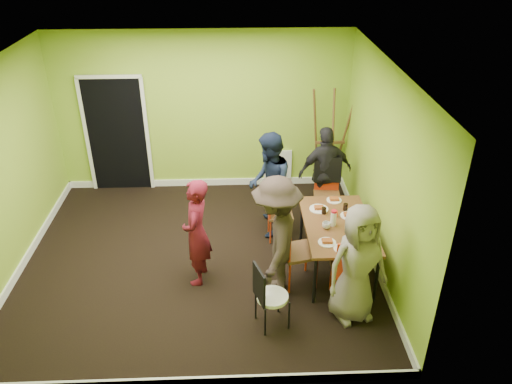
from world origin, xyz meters
TOP-DOWN VIEW (x-y plane):
  - ground at (0.00, 0.00)m, footprint 5.00×5.00m
  - room_walls at (-0.02, 0.04)m, footprint 5.04×4.54m
  - dining_table at (1.91, -0.31)m, footprint 0.90×1.50m
  - chair_left_far at (1.13, 0.50)m, footprint 0.38×0.38m
  - chair_left_near at (1.27, -0.59)m, footprint 0.53×0.53m
  - chair_back_end at (2.00, 1.09)m, footprint 0.47×0.54m
  - chair_front_end at (1.93, -1.04)m, footprint 0.45×0.45m
  - chair_bentwood at (0.90, -1.37)m, footprint 0.44×0.43m
  - easel at (2.19, 2.02)m, footprint 0.76×0.72m
  - plate_near_left at (1.71, 0.07)m, footprint 0.27×0.27m
  - plate_near_right at (1.69, -0.74)m, footprint 0.23×0.23m
  - plate_far_back at (1.96, 0.30)m, footprint 0.22×0.22m
  - plate_far_front at (1.86, -0.88)m, footprint 0.23×0.23m
  - plate_wall_back at (2.09, -0.12)m, footprint 0.23×0.23m
  - plate_wall_front at (2.22, -0.49)m, footprint 0.27×0.27m
  - thermos at (1.83, -0.34)m, footprint 0.08×0.08m
  - blue_bottle at (2.07, -0.61)m, footprint 0.08×0.08m
  - orange_bottle at (1.92, -0.13)m, footprint 0.04×0.04m
  - glass_mid at (1.76, -0.04)m, footprint 0.07×0.07m
  - glass_back at (2.07, 0.04)m, footprint 0.06×0.06m
  - glass_front at (2.01, -0.83)m, footprint 0.06×0.06m
  - cup_a at (1.73, -0.41)m, footprint 0.11×0.11m
  - cup_b at (2.09, -0.24)m, footprint 0.11×0.11m
  - person_standing at (0.02, -0.45)m, footprint 0.42×0.59m
  - person_left_far at (1.04, 0.69)m, footprint 0.67×0.83m
  - person_left_near at (1.04, -0.75)m, footprint 0.81×1.18m
  - person_back_end at (1.98, 1.21)m, footprint 0.95×0.55m
  - person_front_end at (1.96, -1.23)m, footprint 0.87×0.70m

SIDE VIEW (x-z plane):
  - ground at x=0.00m, z-range 0.00..0.00m
  - chair_bentwood at x=0.90m, z-range 0.05..0.92m
  - chair_left_far at x=1.13m, z-range 0.06..0.95m
  - chair_front_end at x=1.93m, z-range 0.06..1.07m
  - chair_left_near at x=1.27m, z-range 0.07..1.13m
  - dining_table at x=1.91m, z-range 0.32..1.07m
  - chair_back_end at x=2.00m, z-range 0.22..1.26m
  - plate_near_left at x=1.71m, z-range 0.75..0.76m
  - plate_near_right at x=1.69m, z-range 0.75..0.76m
  - plate_far_back at x=1.96m, z-range 0.75..0.76m
  - plate_far_front at x=1.86m, z-range 0.75..0.76m
  - plate_wall_back at x=2.09m, z-range 0.75..0.76m
  - plate_wall_front at x=2.22m, z-range 0.75..0.76m
  - person_standing at x=0.02m, z-range 0.00..1.51m
  - person_back_end at x=1.98m, z-range 0.00..1.52m
  - person_front_end at x=1.96m, z-range 0.00..1.56m
  - orange_bottle at x=1.92m, z-range 0.75..0.84m
  - cup_a at x=1.73m, z-range 0.75..0.84m
  - glass_mid at x=1.76m, z-range 0.75..0.84m
  - glass_front at x=2.01m, z-range 0.75..0.85m
  - glass_back at x=2.07m, z-range 0.75..0.85m
  - cup_b at x=2.09m, z-range 0.75..0.85m
  - person_left_far at x=1.04m, z-range 0.00..1.64m
  - person_left_near at x=1.04m, z-range 0.00..1.68m
  - thermos at x=1.83m, z-range 0.75..0.95m
  - blue_bottle at x=2.07m, z-range 0.75..0.97m
  - easel at x=2.19m, z-range -0.01..1.90m
  - room_walls at x=-0.02m, z-range -0.42..2.40m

